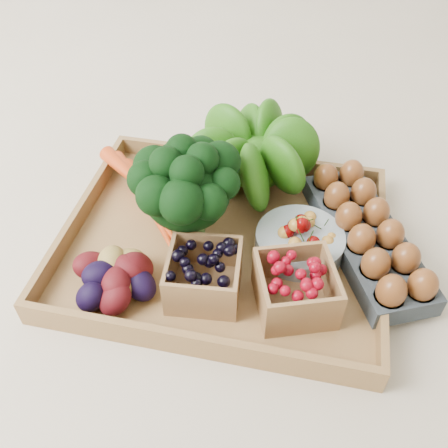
% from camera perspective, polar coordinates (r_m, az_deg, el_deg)
% --- Properties ---
extents(ground, '(4.00, 4.00, 0.00)m').
position_cam_1_polar(ground, '(0.90, 0.00, -2.72)').
color(ground, beige).
rests_on(ground, ground).
extents(tray, '(0.55, 0.45, 0.01)m').
position_cam_1_polar(tray, '(0.89, 0.00, -2.39)').
color(tray, olive).
rests_on(tray, ground).
extents(carrots, '(0.21, 0.15, 0.05)m').
position_cam_1_polar(carrots, '(0.94, -8.65, 3.10)').
color(carrots, '#C13C11').
rests_on(carrots, tray).
extents(lettuce, '(0.17, 0.17, 0.17)m').
position_cam_1_polar(lettuce, '(0.96, 3.75, 8.79)').
color(lettuce, '#21510C').
rests_on(lettuce, tray).
extents(broccoli, '(0.19, 0.19, 0.15)m').
position_cam_1_polar(broccoli, '(0.84, -4.18, 1.71)').
color(broccoli, black).
rests_on(broccoli, tray).
extents(cherry_bowl, '(0.15, 0.15, 0.04)m').
position_cam_1_polar(cherry_bowl, '(0.87, 8.61, -2.16)').
color(cherry_bowl, '#8C9EA5').
rests_on(cherry_bowl, tray).
extents(egg_carton, '(0.24, 0.34, 0.04)m').
position_cam_1_polar(egg_carton, '(0.90, 15.83, -1.67)').
color(egg_carton, '#363E45').
rests_on(egg_carton, tray).
extents(potatoes, '(0.15, 0.15, 0.08)m').
position_cam_1_polar(potatoes, '(0.81, -12.47, -5.22)').
color(potatoes, '#3E090D').
rests_on(potatoes, tray).
extents(punnet_blackberry, '(0.12, 0.12, 0.08)m').
position_cam_1_polar(punnet_blackberry, '(0.79, -2.30, -5.85)').
color(punnet_blackberry, black).
rests_on(punnet_blackberry, tray).
extents(punnet_raspberry, '(0.15, 0.15, 0.08)m').
position_cam_1_polar(punnet_raspberry, '(0.78, 8.19, -7.27)').
color(punnet_raspberry, maroon).
rests_on(punnet_raspberry, tray).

